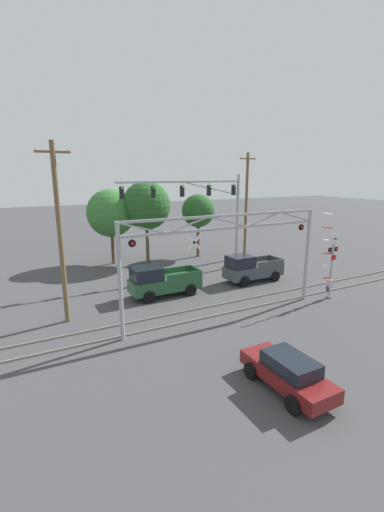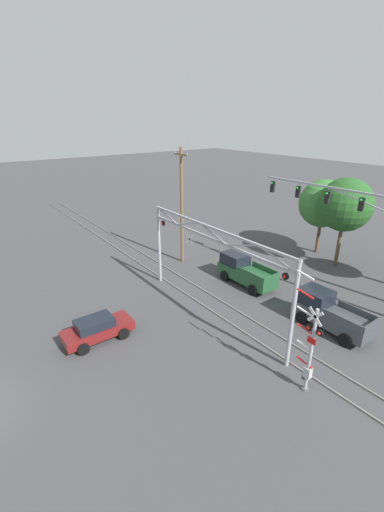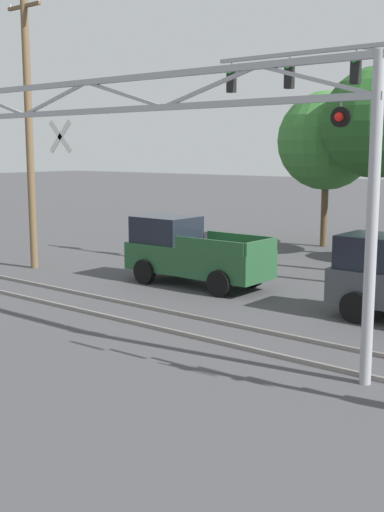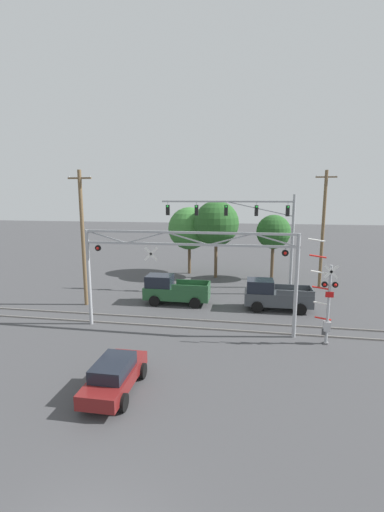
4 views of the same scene
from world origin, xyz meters
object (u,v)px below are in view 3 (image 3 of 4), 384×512
at_px(background_tree_far_right_verge, 377,123).
at_px(pickup_truck_lead, 191,252).
at_px(utility_pole_left, 29,129).
at_px(background_tree_beyond_span, 327,141).
at_px(crossing_gantry, 123,151).

bearing_deg(background_tree_far_right_verge, pickup_truck_lead, -104.84).
height_order(utility_pole_left, background_tree_beyond_span, utility_pole_left).
bearing_deg(pickup_truck_lead, crossing_gantry, -68.29).
bearing_deg(pickup_truck_lead, background_tree_beyond_span, 93.08).
height_order(pickup_truck_lead, utility_pole_left, utility_pole_left).
bearing_deg(background_tree_beyond_span, pickup_truck_lead, -86.92).
relative_size(crossing_gantry, background_tree_beyond_span, 1.83).
height_order(pickup_truck_lead, background_tree_beyond_span, background_tree_beyond_span).
distance_m(pickup_truck_lead, background_tree_beyond_span, 11.33).
xyz_separation_m(pickup_truck_lead, background_tree_far_right_verge, (2.43, 9.18, 4.49)).
xyz_separation_m(crossing_gantry, utility_pole_left, (-8.64, 3.75, 0.79)).
xyz_separation_m(utility_pole_left, background_tree_beyond_span, (6.01, 12.06, -0.36)).
xyz_separation_m(pickup_truck_lead, utility_pole_left, (-6.58, -1.41, 4.16)).
bearing_deg(crossing_gantry, pickup_truck_lead, 111.71).
height_order(background_tree_beyond_span, background_tree_far_right_verge, background_tree_far_right_verge).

